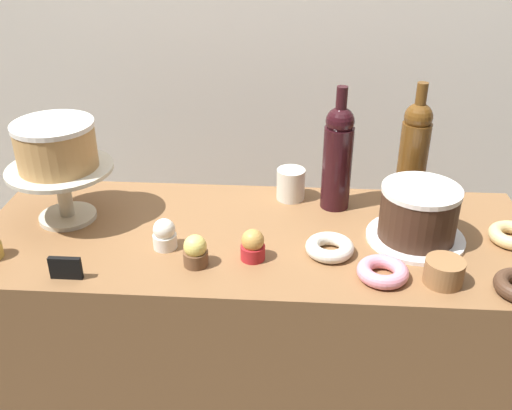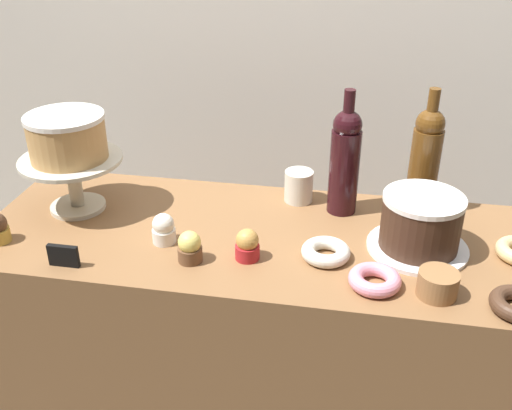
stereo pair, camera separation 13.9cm
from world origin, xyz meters
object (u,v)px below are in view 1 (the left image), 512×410
(wine_bottle_dark_red, at_px, (338,156))
(cupcake_lemon, at_px, (195,251))
(cookie_stack, at_px, (444,272))
(cupcake_caramel, at_px, (255,246))
(wine_bottle_amber, at_px, (414,151))
(chocolate_round_cake, at_px, (419,212))
(price_sign_chalkboard, at_px, (66,268))
(white_layer_cake, at_px, (56,145))
(donut_sugar, at_px, (330,247))
(coffee_cup_ceramic, at_px, (291,184))
(cupcake_vanilla, at_px, (165,234))
(cake_stand_pedestal, at_px, (62,183))
(donut_pink, at_px, (383,272))

(wine_bottle_dark_red, height_order, cupcake_lemon, wine_bottle_dark_red)
(cookie_stack, bearing_deg, cupcake_caramel, 171.03)
(wine_bottle_dark_red, xyz_separation_m, wine_bottle_amber, (0.20, 0.04, 0.00))
(wine_bottle_amber, distance_m, cupcake_caramel, 0.51)
(chocolate_round_cake, xyz_separation_m, price_sign_chalkboard, (-0.78, -0.22, -0.05))
(wine_bottle_amber, xyz_separation_m, cookie_stack, (0.02, -0.38, -0.12))
(wine_bottle_dark_red, xyz_separation_m, price_sign_chalkboard, (-0.59, -0.37, -0.12))
(white_layer_cake, height_order, wine_bottle_amber, wine_bottle_amber)
(cupcake_lemon, height_order, donut_sugar, cupcake_lemon)
(wine_bottle_amber, bearing_deg, cupcake_lemon, -146.54)
(donut_sugar, height_order, cookie_stack, cookie_stack)
(chocolate_round_cake, distance_m, price_sign_chalkboard, 0.81)
(cookie_stack, relative_size, price_sign_chalkboard, 1.20)
(cookie_stack, bearing_deg, donut_sugar, 157.61)
(coffee_cup_ceramic, bearing_deg, cupcake_vanilla, -137.11)
(cake_stand_pedestal, distance_m, cupcake_vanilla, 0.31)
(cupcake_lemon, bearing_deg, white_layer_cake, 152.71)
(chocolate_round_cake, relative_size, cupcake_caramel, 2.48)
(cake_stand_pedestal, relative_size, donut_sugar, 2.31)
(wine_bottle_amber, height_order, donut_sugar, wine_bottle_amber)
(wine_bottle_dark_red, bearing_deg, chocolate_round_cake, -40.00)
(white_layer_cake, bearing_deg, cookie_stack, -13.61)
(white_layer_cake, relative_size, cookie_stack, 2.31)
(wine_bottle_dark_red, height_order, donut_pink, wine_bottle_dark_red)
(cake_stand_pedestal, relative_size, cupcake_lemon, 3.49)
(cookie_stack, distance_m, price_sign_chalkboard, 0.81)
(price_sign_chalkboard, height_order, coffee_cup_ceramic, coffee_cup_ceramic)
(donut_pink, bearing_deg, coffee_cup_ceramic, 119.66)
(cake_stand_pedestal, distance_m, cupcake_lemon, 0.41)
(cupcake_caramel, bearing_deg, donut_sugar, 11.07)
(donut_pink, relative_size, coffee_cup_ceramic, 1.32)
(donut_pink, bearing_deg, chocolate_round_cake, 59.79)
(cake_stand_pedestal, relative_size, wine_bottle_amber, 0.80)
(cake_stand_pedestal, height_order, donut_pink, cake_stand_pedestal)
(cupcake_vanilla, bearing_deg, cupcake_caramel, -9.03)
(wine_bottle_dark_red, xyz_separation_m, cupcake_lemon, (-0.32, -0.30, -0.11))
(donut_sugar, distance_m, price_sign_chalkboard, 0.59)
(chocolate_round_cake, xyz_separation_m, wine_bottle_amber, (0.01, 0.20, 0.07))
(cake_stand_pedestal, bearing_deg, white_layer_cake, -14.04)
(white_layer_cake, distance_m, cupcake_vanilla, 0.34)
(cupcake_vanilla, height_order, cupcake_lemon, same)
(cake_stand_pedestal, height_order, wine_bottle_dark_red, wine_bottle_dark_red)
(white_layer_cake, bearing_deg, wine_bottle_amber, 10.25)
(cake_stand_pedestal, height_order, price_sign_chalkboard, cake_stand_pedestal)
(cupcake_vanilla, bearing_deg, donut_pink, -10.37)
(wine_bottle_dark_red, bearing_deg, cupcake_caramel, -125.81)
(cupcake_caramel, bearing_deg, price_sign_chalkboard, -165.53)
(cookie_stack, bearing_deg, white_layer_cake, 166.39)
(chocolate_round_cake, bearing_deg, cookie_stack, -80.73)
(cookie_stack, xyz_separation_m, price_sign_chalkboard, (-0.81, -0.04, -0.00))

